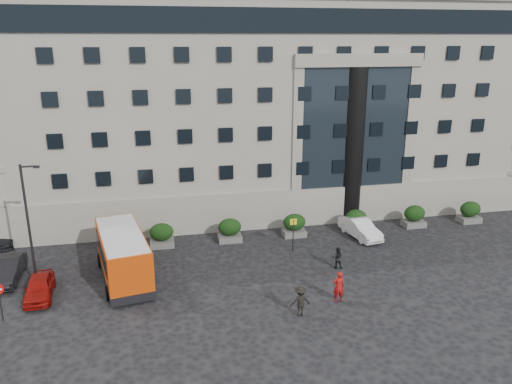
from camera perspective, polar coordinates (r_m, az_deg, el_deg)
ground at (r=32.00m, az=-2.98°, el=-11.09°), size 120.00×120.00×0.00m
civic_building at (r=51.27m, az=-0.24°, el=10.30°), size 44.00×24.00×18.00m
entrance_column at (r=42.34m, az=10.98°, el=5.09°), size 1.80×1.80×13.00m
hedge_a at (r=38.42m, az=-10.73°, el=-4.85°), size 1.80×1.26×1.84m
hedge_b at (r=38.78m, az=-3.02°, el=-4.35°), size 1.80×1.26×1.84m
hedge_c at (r=39.83m, az=4.41°, el=-3.78°), size 1.80×1.26×1.84m
hedge_d at (r=41.50m, az=11.34°, el=-3.20°), size 1.80×1.26×1.84m
hedge_e at (r=43.74m, az=17.64°, el=-2.63°), size 1.80×1.26×1.84m
hedge_f at (r=46.45m, az=23.27°, el=-2.09°), size 1.80×1.26×1.84m
street_lamp at (r=33.65m, az=-24.50°, el=-3.12°), size 1.16×0.18×8.00m
bus_stop_sign at (r=36.80m, az=4.28°, el=-4.25°), size 0.50×0.08×2.52m
minibus at (r=33.67m, az=-14.98°, el=-6.88°), size 4.00×8.00×3.19m
red_truck at (r=49.89m, az=-26.82°, el=-0.64°), size 3.20×5.62×2.86m
parked_car_a at (r=33.54m, az=-23.52°, el=-9.94°), size 1.81×4.00×1.33m
parked_car_b at (r=36.56m, az=-26.49°, el=-7.99°), size 1.60×4.41×1.45m
parked_car_c at (r=43.21m, az=-26.90°, el=-4.39°), size 2.21×4.56×1.28m
parked_car_d at (r=43.75m, az=-20.90°, el=-3.39°), size 2.12×4.49×1.24m
white_taxi at (r=40.48m, az=11.83°, el=-4.07°), size 2.28×4.61×1.45m
pedestrian_a at (r=30.64m, az=9.43°, el=-10.62°), size 0.75×0.53×1.95m
pedestrian_b at (r=34.85m, az=9.27°, el=-7.43°), size 0.87×0.75×1.53m
pedestrian_c at (r=28.98m, az=5.11°, el=-12.31°), size 1.19×0.69×1.82m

